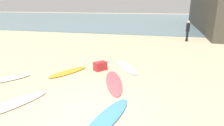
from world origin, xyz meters
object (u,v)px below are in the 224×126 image
surfboard_2 (127,67)px  surfboard_4 (68,72)px  surfboard_1 (8,106)px  surfboard_3 (2,80)px  beach_cooler (100,66)px  beachgoer_near (188,30)px  surfboard_5 (114,82)px  surfboard_0 (107,118)px

surfboard_2 → surfboard_4: (-2.36, -1.37, 0.01)m
surfboard_2 → surfboard_1: bearing=-151.6°
surfboard_2 → surfboard_3: bearing=-177.8°
surfboard_4 → beach_cooler: size_ratio=3.48×
beachgoer_near → surfboard_1: bearing=169.2°
surfboard_5 → surfboard_3: bearing=173.2°
surfboard_2 → beach_cooler: (-1.10, -0.69, 0.16)m
surfboard_5 → surfboard_0: bearing=-98.8°
surfboard_0 → surfboard_1: size_ratio=0.96×
surfboard_3 → beachgoer_near: (8.03, 10.78, 0.87)m
surfboard_1 → beach_cooler: beach_cooler is taller
surfboard_0 → surfboard_2: bearing=106.3°
surfboard_3 → surfboard_1: bearing=176.9°
surfboard_2 → surfboard_5: surfboard_5 is taller
surfboard_2 → beach_cooler: size_ratio=4.30×
surfboard_2 → surfboard_0: bearing=-117.2°
surfboard_4 → beachgoer_near: size_ratio=1.20×
surfboard_0 → surfboard_5: size_ratio=0.95×
surfboard_5 → beach_cooler: size_ratio=4.48×
surfboard_3 → surfboard_5: size_ratio=0.82×
surfboard_2 → surfboard_5: bearing=-124.7°
surfboard_1 → surfboard_4: bearing=-71.9°
surfboard_0 → surfboard_2: size_ratio=0.99×
surfboard_0 → surfboard_1: surfboard_0 is taller
surfboard_0 → beachgoer_near: size_ratio=1.47×
beachgoer_near → surfboard_4: bearing=163.6°
beach_cooler → surfboard_2: bearing=31.9°
surfboard_2 → surfboard_3: surfboard_3 is taller
surfboard_3 → surfboard_4: surfboard_3 is taller
beachgoer_near → surfboard_2: bearing=171.9°
surfboard_1 → surfboard_5: surfboard_1 is taller
surfboard_2 → surfboard_5: 2.01m
surfboard_3 → beachgoer_near: bearing=-85.3°
surfboard_0 → surfboard_4: same height
surfboard_1 → beachgoer_near: 13.99m
surfboard_1 → surfboard_3: (-1.72, 1.68, 0.00)m
surfboard_0 → beachgoer_near: beachgoer_near is taller
surfboard_1 → beach_cooler: bearing=-88.0°
surfboard_1 → surfboard_3: surfboard_3 is taller
surfboard_1 → surfboard_0: bearing=-153.6°
surfboard_5 → beachgoer_near: (3.70, 9.92, 0.88)m
surfboard_3 → beach_cooler: beach_cooler is taller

